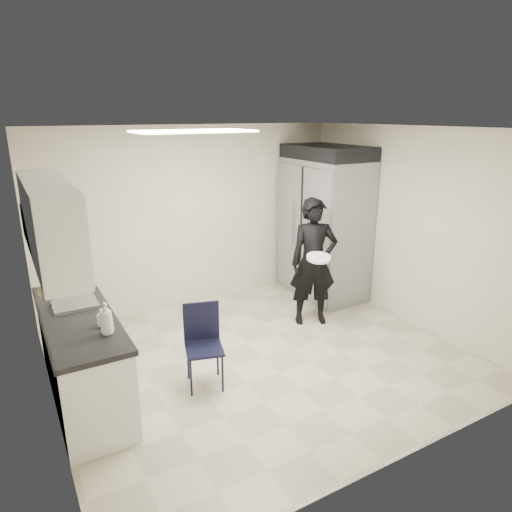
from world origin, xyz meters
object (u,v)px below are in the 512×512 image
lower_counter (83,359)px  commercial_fridge (324,229)px  folding_chair (204,349)px  man_tuxedo (314,262)px

lower_counter → commercial_fridge: (3.78, 1.07, 0.62)m
lower_counter → folding_chair: 1.20m
lower_counter → folding_chair: bearing=-19.6°
commercial_fridge → folding_chair: commercial_fridge is taller
lower_counter → commercial_fridge: size_ratio=0.90×
lower_counter → commercial_fridge: 3.98m
commercial_fridge → man_tuxedo: (-0.76, -0.77, -0.19)m
man_tuxedo → folding_chair: bearing=-136.7°
folding_chair → man_tuxedo: (1.89, 0.70, 0.43)m
lower_counter → man_tuxedo: 3.07m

